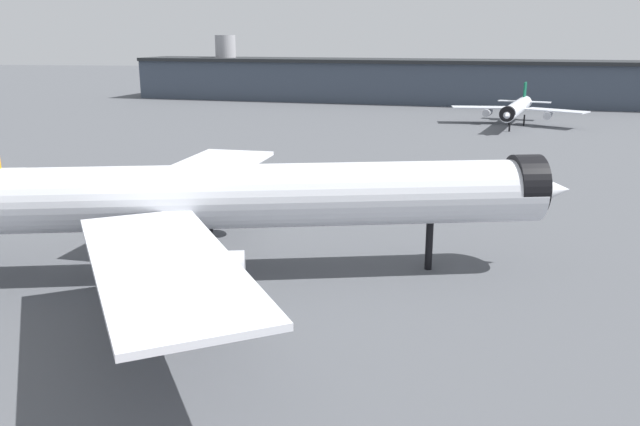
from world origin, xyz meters
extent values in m
plane|color=#4C4F54|center=(0.00, 0.00, 0.00)|extent=(900.00, 900.00, 0.00)
cylinder|color=silver|center=(1.81, 3.14, 8.07)|extent=(59.82, 19.80, 6.21)
cone|color=silver|center=(31.01, 10.02, 8.07)|extent=(8.04, 7.48, 6.08)
cylinder|color=black|center=(29.80, 9.74, 8.53)|extent=(4.16, 6.74, 6.27)
cube|color=silver|center=(-6.49, 18.24, 7.29)|extent=(11.80, 27.70, 0.50)
cylinder|color=#B7BAC1|center=(-4.35, 15.42, 5.24)|extent=(8.96, 5.25, 3.41)
cube|color=silver|center=(1.12, -14.08, 7.29)|extent=(22.22, 28.06, 0.50)
cylinder|color=#B7BAC1|center=(1.78, -10.59, 5.24)|extent=(8.96, 5.25, 3.41)
cylinder|color=black|center=(20.50, 7.54, 2.48)|extent=(0.74, 0.74, 4.96)
cylinder|color=black|center=(-1.86, 5.62, 2.48)|extent=(0.74, 0.74, 4.96)
cylinder|color=black|center=(-0.36, -0.72, 2.48)|extent=(0.74, 0.74, 4.96)
cylinder|color=silver|center=(45.27, 121.26, 4.72)|extent=(12.93, 34.49, 3.63)
cone|color=silver|center=(40.55, 104.51, 4.72)|extent=(4.51, 4.81, 3.56)
cone|color=silver|center=(49.99, 138.01, 4.72)|extent=(4.60, 5.48, 3.45)
cylinder|color=black|center=(40.75, 105.21, 4.99)|extent=(3.97, 2.57, 3.67)
cube|color=silver|center=(55.29, 121.22, 4.27)|extent=(16.12, 13.33, 0.29)
cylinder|color=#B7BAC1|center=(53.25, 120.93, 3.07)|extent=(3.24, 5.23, 2.00)
cube|color=silver|center=(36.72, 126.46, 4.27)|extent=(15.87, 6.18, 0.29)
cylinder|color=#B7BAC1|center=(38.30, 125.14, 3.07)|extent=(3.24, 5.23, 2.00)
cube|color=#0F5138|center=(49.24, 135.33, 7.62)|extent=(1.48, 4.12, 5.81)
cube|color=silver|center=(53.32, 134.90, 5.08)|extent=(6.88, 4.71, 0.22)
cube|color=silver|center=(45.54, 137.10, 5.08)|extent=(6.88, 4.71, 0.22)
cylinder|color=black|center=(42.25, 110.54, 1.45)|extent=(0.44, 0.44, 2.90)
cylinder|color=black|center=(47.58, 122.42, 1.45)|extent=(0.44, 0.44, 2.90)
cylinder|color=black|center=(43.91, 123.45, 1.45)|extent=(0.44, 0.44, 2.90)
cube|color=#3D4756|center=(17.07, 181.02, 6.96)|extent=(204.60, 46.66, 13.92)
cube|color=#232628|center=(17.07, 181.02, 14.52)|extent=(204.87, 48.77, 1.20)
cylinder|color=#939399|center=(-53.08, 189.87, 11.68)|extent=(7.68, 7.68, 23.37)
cube|color=black|center=(3.99, 44.20, 0.32)|extent=(2.71, 2.08, 0.20)
cube|color=beige|center=(3.99, 44.20, 1.12)|extent=(2.71, 2.08, 1.40)
sphere|color=black|center=(5.11, 44.66, 0.22)|extent=(0.44, 0.44, 0.44)
sphere|color=black|center=(4.71, 43.22, 0.22)|extent=(0.44, 0.44, 0.44)
sphere|color=black|center=(3.26, 45.17, 0.22)|extent=(0.44, 0.44, 0.44)
sphere|color=black|center=(2.86, 43.73, 0.22)|extent=(0.44, 0.44, 0.44)
camera|label=1|loc=(18.43, -55.86, 23.00)|focal=36.43mm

